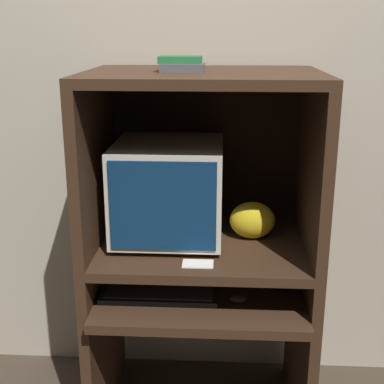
# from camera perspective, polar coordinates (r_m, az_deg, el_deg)

# --- Properties ---
(wall_back) EXTENTS (6.00, 0.06, 2.60)m
(wall_back) POSITION_cam_1_polar(r_m,az_deg,el_deg) (2.38, 1.51, 9.51)
(wall_back) COLOR #B2A893
(wall_back) RESTS_ON ground_plane
(desk_base) EXTENTS (0.87, 0.70, 0.63)m
(desk_base) POSITION_cam_1_polar(r_m,az_deg,el_deg) (2.29, 0.98, -15.19)
(desk_base) COLOR #382316
(desk_base) RESTS_ON ground_plane
(desk_monitor_shelf) EXTENTS (0.87, 0.64, 0.17)m
(desk_monitor_shelf) POSITION_cam_1_polar(r_m,az_deg,el_deg) (2.16, 1.08, -6.21)
(desk_monitor_shelf) COLOR #382316
(desk_monitor_shelf) RESTS_ON desk_base
(hutch_upper) EXTENTS (0.87, 0.64, 0.66)m
(hutch_upper) POSITION_cam_1_polar(r_m,az_deg,el_deg) (2.05, 1.19, 6.30)
(hutch_upper) COLOR #382316
(hutch_upper) RESTS_ON desk_monitor_shelf
(crt_monitor) EXTENTS (0.42, 0.45, 0.39)m
(crt_monitor) POSITION_cam_1_polar(r_m,az_deg,el_deg) (2.12, -2.50, 0.27)
(crt_monitor) COLOR beige
(crt_monitor) RESTS_ON desk_monitor_shelf
(keyboard) EXTENTS (0.45, 0.14, 0.03)m
(keyboard) POSITION_cam_1_polar(r_m,az_deg,el_deg) (2.07, -3.55, -10.91)
(keyboard) COLOR black
(keyboard) RESTS_ON desk_base
(mouse) EXTENTS (0.07, 0.04, 0.03)m
(mouse) POSITION_cam_1_polar(r_m,az_deg,el_deg) (2.05, 4.90, -11.26)
(mouse) COLOR #28282B
(mouse) RESTS_ON desk_base
(snack_bag) EXTENTS (0.18, 0.14, 0.15)m
(snack_bag) POSITION_cam_1_polar(r_m,az_deg,el_deg) (2.16, 6.46, -3.00)
(snack_bag) COLOR gold
(snack_bag) RESTS_ON desk_monitor_shelf
(book_stack) EXTENTS (0.16, 0.13, 0.06)m
(book_stack) POSITION_cam_1_polar(r_m,az_deg,el_deg) (1.97, -1.11, 13.48)
(book_stack) COLOR #4C4C51
(book_stack) RESTS_ON hutch_upper
(paper_card) EXTENTS (0.11, 0.07, 0.00)m
(paper_card) POSITION_cam_1_polar(r_m,az_deg,el_deg) (1.94, 0.63, -7.67)
(paper_card) COLOR white
(paper_card) RESTS_ON desk_monitor_shelf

